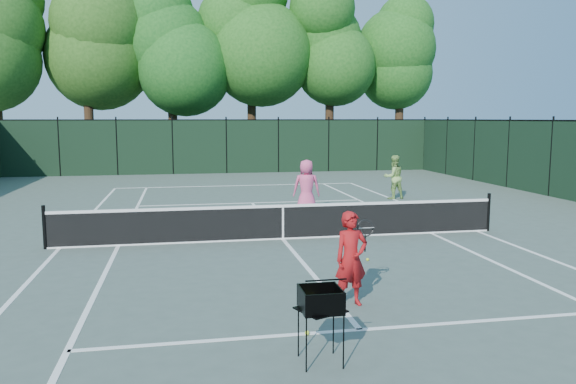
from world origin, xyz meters
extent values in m
plane|color=#46554C|center=(0.00, 0.00, 0.00)|extent=(90.00, 90.00, 0.00)
cube|color=white|center=(-5.49, 0.00, 0.00)|extent=(0.10, 23.77, 0.01)
cube|color=white|center=(5.49, 0.00, 0.00)|extent=(0.10, 23.77, 0.01)
cube|color=white|center=(-4.12, 0.00, 0.00)|extent=(0.10, 23.77, 0.01)
cube|color=white|center=(4.12, 0.00, 0.00)|extent=(0.10, 23.77, 0.01)
cube|color=white|center=(0.00, 11.88, 0.00)|extent=(10.97, 0.10, 0.01)
cube|color=white|center=(0.00, -6.40, 0.00)|extent=(8.23, 0.10, 0.01)
cube|color=white|center=(0.00, 6.40, 0.00)|extent=(8.23, 0.10, 0.01)
cube|color=white|center=(0.00, 0.00, 0.00)|extent=(0.10, 12.80, 0.01)
cube|color=black|center=(0.00, 0.00, 0.46)|extent=(11.60, 0.03, 0.85)
cube|color=white|center=(0.00, 0.00, 0.88)|extent=(11.60, 0.05, 0.07)
cube|color=white|center=(0.00, 0.00, 0.02)|extent=(11.60, 0.05, 0.04)
cube|color=white|center=(0.00, 0.00, 0.46)|extent=(0.05, 0.04, 0.91)
cylinder|color=black|center=(-5.80, 0.00, 0.53)|extent=(0.09, 0.09, 1.06)
cylinder|color=black|center=(5.80, 0.00, 0.53)|extent=(0.09, 0.09, 1.06)
cube|color=black|center=(0.00, 18.00, 1.50)|extent=(24.00, 0.05, 3.00)
cylinder|color=black|center=(-8.00, 22.00, 2.40)|extent=(0.56, 0.56, 4.80)
ellipsoid|color=#204B15|center=(-8.00, 22.00, 8.71)|extent=(6.80, 6.80, 10.54)
cylinder|color=black|center=(-3.00, 21.80, 2.15)|extent=(0.56, 0.56, 4.30)
ellipsoid|color=#154B17|center=(-3.00, 21.80, 7.75)|extent=(6.00, 6.00, 9.30)
cylinder|color=black|center=(2.00, 22.30, 2.50)|extent=(0.56, 0.56, 5.00)
ellipsoid|color=#1A4F16|center=(2.00, 22.30, 9.03)|extent=(7.00, 7.00, 10.85)
cylinder|color=black|center=(7.00, 21.60, 2.30)|extent=(0.56, 0.56, 4.60)
ellipsoid|color=#194E16|center=(7.00, 21.60, 8.16)|extent=(6.20, 6.20, 9.61)
cylinder|color=black|center=(12.00, 22.10, 2.20)|extent=(0.56, 0.56, 4.40)
ellipsoid|color=#174E16|center=(12.00, 22.10, 7.74)|extent=(5.80, 5.80, 8.99)
imported|color=#A11215|center=(0.19, -5.29, 0.80)|extent=(0.64, 0.48, 1.59)
cylinder|color=black|center=(0.58, -4.87, 0.95)|extent=(0.03, 0.03, 0.30)
torus|color=black|center=(0.58, -4.87, 1.22)|extent=(0.30, 0.10, 0.30)
imported|color=#DF4E82|center=(1.44, 3.61, 0.90)|extent=(0.95, 0.69, 1.79)
imported|color=#89B65B|center=(5.55, 6.46, 0.85)|extent=(0.89, 0.73, 1.70)
cylinder|color=black|center=(-1.09, -7.61, 0.35)|extent=(0.02, 0.02, 0.69)
cylinder|color=black|center=(-0.61, -7.61, 0.35)|extent=(0.02, 0.02, 0.69)
cylinder|color=black|center=(-1.09, -7.13, 0.35)|extent=(0.02, 0.02, 0.69)
cylinder|color=black|center=(-0.61, -7.13, 0.35)|extent=(0.02, 0.02, 0.69)
cube|color=black|center=(-0.85, -7.37, 0.84)|extent=(0.67, 0.67, 0.29)
sphere|color=#D1E52E|center=(-0.85, -7.37, 0.75)|extent=(0.08, 0.08, 0.08)
sphere|color=#D1E52E|center=(-0.85, -7.37, 0.75)|extent=(0.08, 0.08, 0.08)
sphere|color=#D1E52E|center=(-0.85, -7.37, 0.75)|extent=(0.08, 0.08, 0.08)
sphere|color=#D1E52E|center=(-0.85, -7.37, 0.75)|extent=(0.08, 0.08, 0.08)
sphere|color=#D1E52E|center=(-0.85, -7.37, 0.75)|extent=(0.08, 0.08, 0.08)
sphere|color=#D1E52E|center=(-0.85, -7.37, 0.75)|extent=(0.08, 0.08, 0.08)
sphere|color=#D1E52E|center=(-0.85, -7.37, 0.75)|extent=(0.08, 0.08, 0.08)
sphere|color=#D1E52E|center=(-0.85, -7.37, 0.75)|extent=(0.08, 0.08, 0.08)
sphere|color=#D1E52E|center=(-0.85, -7.37, 0.75)|extent=(0.08, 0.08, 0.08)
sphere|color=#D1E52E|center=(-0.85, -7.37, 0.75)|extent=(0.08, 0.08, 0.08)
sphere|color=#D1E52E|center=(-0.85, -7.37, 0.75)|extent=(0.08, 0.08, 0.08)
sphere|color=#D1E52E|center=(-0.85, -7.37, 0.75)|extent=(0.08, 0.08, 0.08)
sphere|color=#D1E52E|center=(-0.85, -7.37, 0.75)|extent=(0.08, 0.08, 0.08)
sphere|color=#D1E52E|center=(-0.85, -7.37, 0.75)|extent=(0.08, 0.08, 0.08)
sphere|color=#D1E52E|center=(-0.85, -7.37, 0.75)|extent=(0.08, 0.08, 0.08)
sphere|color=#BADB2C|center=(-0.81, -6.45, 0.03)|extent=(0.07, 0.07, 0.07)
sphere|color=#BCCE2A|center=(1.43, -2.55, 0.03)|extent=(0.07, 0.07, 0.07)
camera|label=1|loc=(-2.54, -14.03, 3.11)|focal=35.00mm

